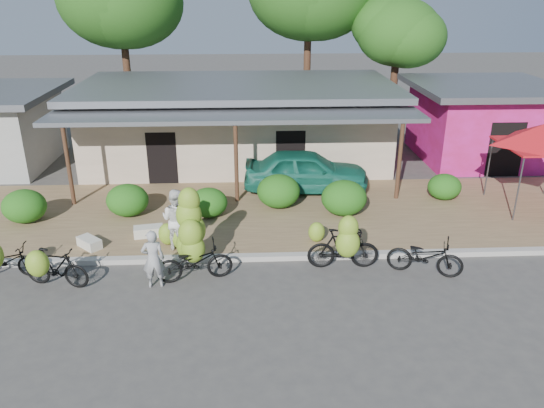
{
  "coord_description": "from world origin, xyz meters",
  "views": [
    {
      "loc": [
        0.4,
        -11.04,
        7.07
      ],
      "look_at": [
        1.07,
        3.14,
        1.2
      ],
      "focal_mm": 35.0,
      "sensor_mm": 36.0,
      "label": 1
    }
  ],
  "objects_px": {
    "red_canopy": "(543,135)",
    "teal_van": "(306,171)",
    "sack_near": "(149,231)",
    "vendor": "(153,259)",
    "bike_left": "(53,267)",
    "bike_far_right": "(425,256)",
    "sack_far": "(89,243)",
    "bystander": "(176,219)",
    "tree_near_right": "(394,30)",
    "bike_right": "(344,246)",
    "bike_center": "(192,245)"
  },
  "relations": [
    {
      "from": "red_canopy",
      "to": "teal_van",
      "type": "distance_m",
      "value": 7.86
    },
    {
      "from": "sack_near",
      "to": "teal_van",
      "type": "xyz_separation_m",
      "value": [
        5.1,
        3.57,
        0.61
      ]
    },
    {
      "from": "sack_near",
      "to": "vendor",
      "type": "distance_m",
      "value": 2.82
    },
    {
      "from": "bike_left",
      "to": "vendor",
      "type": "height_order",
      "value": "vendor"
    },
    {
      "from": "bike_far_right",
      "to": "sack_near",
      "type": "xyz_separation_m",
      "value": [
        -7.6,
        2.4,
        -0.24
      ]
    },
    {
      "from": "sack_near",
      "to": "sack_far",
      "type": "xyz_separation_m",
      "value": [
        -1.57,
        -0.67,
        -0.01
      ]
    },
    {
      "from": "sack_far",
      "to": "teal_van",
      "type": "bearing_deg",
      "value": 32.43
    },
    {
      "from": "vendor",
      "to": "teal_van",
      "type": "bearing_deg",
      "value": -133.35
    },
    {
      "from": "bike_far_right",
      "to": "vendor",
      "type": "xyz_separation_m",
      "value": [
        -6.99,
        -0.32,
        0.26
      ]
    },
    {
      "from": "sack_far",
      "to": "vendor",
      "type": "distance_m",
      "value": 3.03
    },
    {
      "from": "bystander",
      "to": "tree_near_right",
      "type": "bearing_deg",
      "value": -102.91
    },
    {
      "from": "bike_left",
      "to": "bike_far_right",
      "type": "distance_m",
      "value": 9.48
    },
    {
      "from": "bike_far_right",
      "to": "red_canopy",
      "type": "bearing_deg",
      "value": -30.43
    },
    {
      "from": "teal_van",
      "to": "bike_right",
      "type": "bearing_deg",
      "value": -173.22
    },
    {
      "from": "sack_far",
      "to": "tree_near_right",
      "type": "bearing_deg",
      "value": 45.89
    },
    {
      "from": "teal_van",
      "to": "sack_far",
      "type": "bearing_deg",
      "value": 125.19
    },
    {
      "from": "bike_right",
      "to": "teal_van",
      "type": "distance_m",
      "value": 5.71
    },
    {
      "from": "bike_right",
      "to": "vendor",
      "type": "relative_size",
      "value": 1.24
    },
    {
      "from": "red_canopy",
      "to": "vendor",
      "type": "xyz_separation_m",
      "value": [
        -11.93,
        -4.43,
        -1.83
      ]
    },
    {
      "from": "bike_right",
      "to": "sack_near",
      "type": "bearing_deg",
      "value": 70.48
    },
    {
      "from": "sack_near",
      "to": "sack_far",
      "type": "relative_size",
      "value": 1.13
    },
    {
      "from": "sack_near",
      "to": "bike_far_right",
      "type": "bearing_deg",
      "value": -17.49
    },
    {
      "from": "bike_left",
      "to": "teal_van",
      "type": "distance_m",
      "value": 9.36
    },
    {
      "from": "red_canopy",
      "to": "bike_center",
      "type": "distance_m",
      "value": 11.8
    },
    {
      "from": "bike_center",
      "to": "bystander",
      "type": "relative_size",
      "value": 1.32
    },
    {
      "from": "bystander",
      "to": "teal_van",
      "type": "relative_size",
      "value": 0.4
    },
    {
      "from": "bike_center",
      "to": "teal_van",
      "type": "distance_m",
      "value": 6.77
    },
    {
      "from": "sack_near",
      "to": "bystander",
      "type": "bearing_deg",
      "value": -40.66
    },
    {
      "from": "red_canopy",
      "to": "vendor",
      "type": "height_order",
      "value": "red_canopy"
    },
    {
      "from": "red_canopy",
      "to": "vendor",
      "type": "distance_m",
      "value": 12.86
    },
    {
      "from": "sack_near",
      "to": "sack_far",
      "type": "distance_m",
      "value": 1.7
    },
    {
      "from": "bike_right",
      "to": "tree_near_right",
      "type": "bearing_deg",
      "value": -16.76
    },
    {
      "from": "bike_left",
      "to": "bystander",
      "type": "relative_size",
      "value": 1.01
    },
    {
      "from": "bike_right",
      "to": "bike_far_right",
      "type": "distance_m",
      "value": 2.13
    },
    {
      "from": "tree_near_right",
      "to": "bike_left",
      "type": "distance_m",
      "value": 18.76
    },
    {
      "from": "sack_near",
      "to": "teal_van",
      "type": "height_order",
      "value": "teal_van"
    },
    {
      "from": "tree_near_right",
      "to": "sack_far",
      "type": "height_order",
      "value": "tree_near_right"
    },
    {
      "from": "vendor",
      "to": "bike_left",
      "type": "bearing_deg",
      "value": -8.62
    },
    {
      "from": "tree_near_right",
      "to": "bike_far_right",
      "type": "xyz_separation_m",
      "value": [
        -2.32,
        -13.57,
        -4.64
      ]
    },
    {
      "from": "sack_far",
      "to": "red_canopy",
      "type": "bearing_deg",
      "value": 9.6
    },
    {
      "from": "bike_center",
      "to": "bike_left",
      "type": "bearing_deg",
      "value": 87.11
    },
    {
      "from": "bike_far_right",
      "to": "tree_near_right",
      "type": "bearing_deg",
      "value": 10.13
    },
    {
      "from": "red_canopy",
      "to": "bike_center",
      "type": "bearing_deg",
      "value": -160.47
    },
    {
      "from": "bike_center",
      "to": "bike_right",
      "type": "relative_size",
      "value": 1.22
    },
    {
      "from": "bike_right",
      "to": "vendor",
      "type": "xyz_separation_m",
      "value": [
        -4.89,
        -0.58,
        0.05
      ]
    },
    {
      "from": "bike_left",
      "to": "sack_far",
      "type": "bearing_deg",
      "value": 5.21
    },
    {
      "from": "red_canopy",
      "to": "bike_center",
      "type": "height_order",
      "value": "red_canopy"
    },
    {
      "from": "bike_right",
      "to": "sack_near",
      "type": "distance_m",
      "value": 5.92
    },
    {
      "from": "red_canopy",
      "to": "bike_right",
      "type": "bearing_deg",
      "value": -151.38
    },
    {
      "from": "sack_near",
      "to": "bike_right",
      "type": "bearing_deg",
      "value": -21.14
    }
  ]
}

